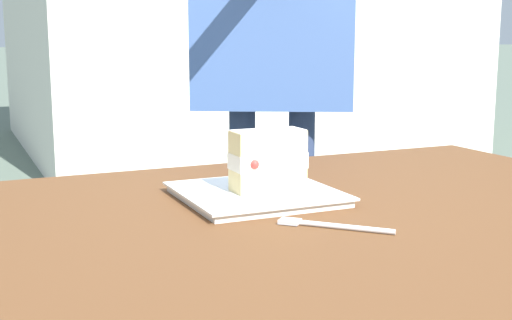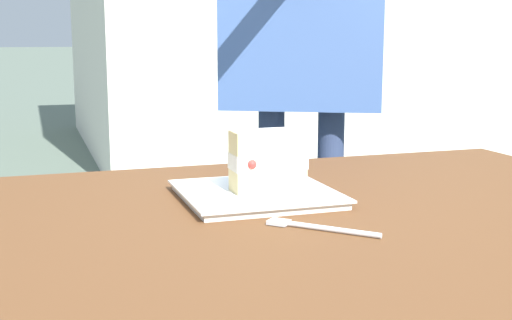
{
  "view_description": "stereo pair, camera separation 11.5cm",
  "coord_description": "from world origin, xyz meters",
  "px_view_note": "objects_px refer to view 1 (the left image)",
  "views": [
    {
      "loc": [
        -0.51,
        -0.84,
        1.03
      ],
      "look_at": [
        -0.05,
        0.2,
        0.83
      ],
      "focal_mm": 47.88,
      "sensor_mm": 36.0,
      "label": 1
    },
    {
      "loc": [
        -0.41,
        -0.88,
        1.03
      ],
      "look_at": [
        -0.05,
        0.2,
        0.83
      ],
      "focal_mm": 47.88,
      "sensor_mm": 36.0,
      "label": 2
    }
  ],
  "objects_px": {
    "dessert_plate": "(256,194)",
    "cake_slice": "(268,160)",
    "dessert_fork": "(327,225)",
    "diner_person": "(272,14)",
    "patio_table": "(341,287)"
  },
  "relations": [
    {
      "from": "dessert_plate",
      "to": "cake_slice",
      "type": "relative_size",
      "value": 2.03
    },
    {
      "from": "dessert_fork",
      "to": "diner_person",
      "type": "xyz_separation_m",
      "value": [
        0.36,
        0.94,
        0.33
      ]
    },
    {
      "from": "cake_slice",
      "to": "diner_person",
      "type": "xyz_separation_m",
      "value": [
        0.36,
        0.74,
        0.27
      ]
    },
    {
      "from": "dessert_plate",
      "to": "cake_slice",
      "type": "xyz_separation_m",
      "value": [
        0.02,
        -0.01,
        0.06
      ]
    },
    {
      "from": "patio_table",
      "to": "dessert_fork",
      "type": "relative_size",
      "value": 9.77
    },
    {
      "from": "patio_table",
      "to": "dessert_plate",
      "type": "height_order",
      "value": "dessert_plate"
    },
    {
      "from": "dessert_plate",
      "to": "dessert_fork",
      "type": "height_order",
      "value": "dessert_plate"
    },
    {
      "from": "cake_slice",
      "to": "dessert_fork",
      "type": "height_order",
      "value": "cake_slice"
    },
    {
      "from": "cake_slice",
      "to": "dessert_fork",
      "type": "distance_m",
      "value": 0.21
    },
    {
      "from": "dessert_fork",
      "to": "patio_table",
      "type": "bearing_deg",
      "value": 18.05
    },
    {
      "from": "patio_table",
      "to": "dessert_plate",
      "type": "bearing_deg",
      "value": 104.77
    },
    {
      "from": "cake_slice",
      "to": "diner_person",
      "type": "bearing_deg",
      "value": 64.05
    },
    {
      "from": "patio_table",
      "to": "diner_person",
      "type": "xyz_separation_m",
      "value": [
        0.33,
        0.93,
        0.43
      ]
    },
    {
      "from": "dessert_plate",
      "to": "dessert_fork",
      "type": "bearing_deg",
      "value": -84.23
    },
    {
      "from": "diner_person",
      "to": "dessert_plate",
      "type": "bearing_deg",
      "value": -117.33
    }
  ]
}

